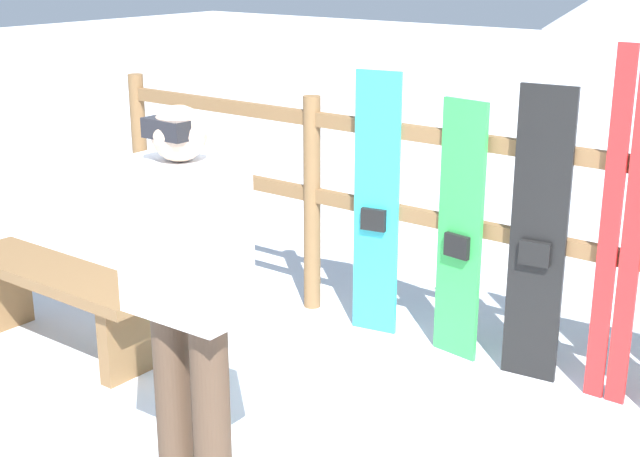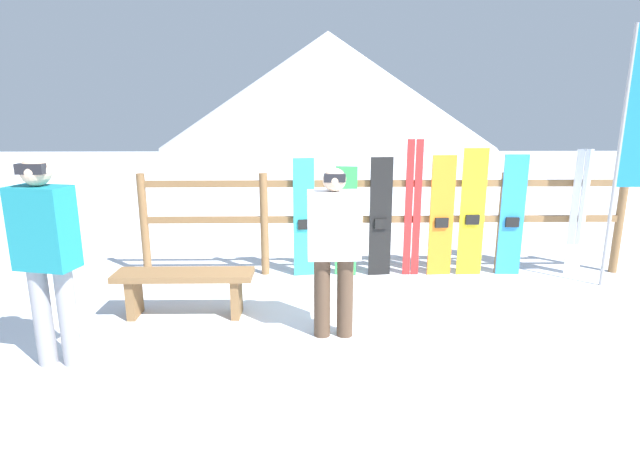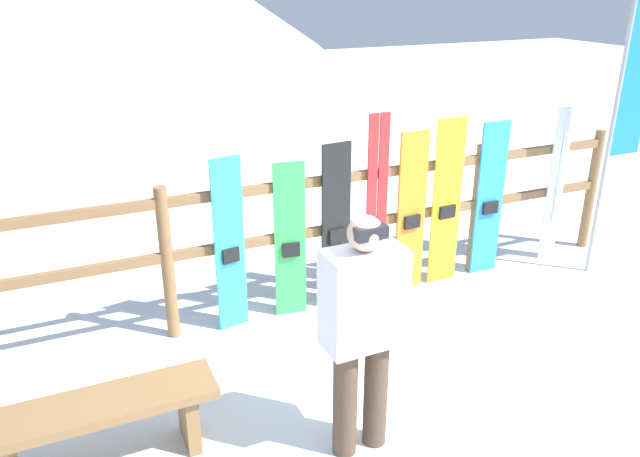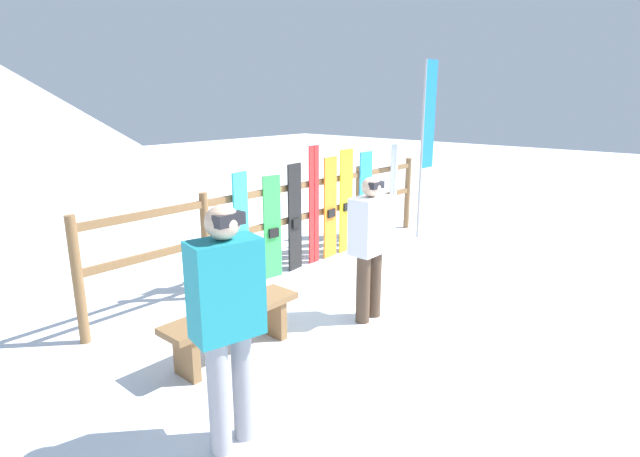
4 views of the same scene
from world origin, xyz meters
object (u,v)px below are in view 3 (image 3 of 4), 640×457
snowboard_orange (411,214)px  rental_flag (630,85)px  person_white (363,323)px  snowboard_blue (490,200)px  snowboard_green (290,242)px  snowboard_yellow (446,203)px  ski_pair_red (377,209)px  ski_pair_white (556,185)px  snowboard_cyan (230,246)px  bench (100,419)px  snowboard_black_stripe (336,228)px

snowboard_orange → rental_flag: bearing=-12.4°
person_white → snowboard_blue: 2.83m
person_white → snowboard_green: size_ratio=1.13×
snowboard_blue → snowboard_green: bearing=-180.0°
snowboard_yellow → rental_flag: (1.56, -0.43, 1.03)m
snowboard_blue → ski_pair_red: bearing=179.8°
ski_pair_white → rental_flag: size_ratio=0.54×
snowboard_cyan → ski_pair_white: 3.36m
ski_pair_red → snowboard_blue: ski_pair_red is taller
snowboard_cyan → snowboard_orange: size_ratio=0.98×
bench → rental_flag: (4.79, 0.80, 1.47)m
snowboard_green → snowboard_yellow: snowboard_yellow is taller
snowboard_cyan → ski_pair_white: ski_pair_white is taller
ski_pair_red → snowboard_orange: ski_pair_red is taller
snowboard_black_stripe → snowboard_orange: (0.75, 0.00, 0.01)m
person_white → ski_pair_red: ski_pair_red is taller
ski_pair_red → snowboard_cyan: bearing=-179.9°
ski_pair_red → snowboard_orange: (0.36, -0.00, -0.10)m
person_white → rental_flag: size_ratio=0.53×
snowboard_blue → person_white: bearing=-143.0°
rental_flag → ski_pair_white: bearing=120.9°
person_white → ski_pair_red: 2.00m
snowboard_orange → snowboard_blue: size_ratio=1.00×
bench → snowboard_yellow: bearing=20.9°
snowboard_green → rental_flag: size_ratio=0.47×
snowboard_yellow → snowboard_blue: size_ratio=1.05×
person_white → snowboard_black_stripe: size_ratio=1.05×
snowboard_blue → rental_flag: 1.57m
bench → snowboard_cyan: bearing=46.6°
snowboard_yellow → snowboard_blue: 0.49m
bench → snowboard_black_stripe: size_ratio=0.92×
snowboard_black_stripe → rental_flag: 2.93m
person_white → snowboard_green: person_white is taller
snowboard_cyan → rental_flag: 3.80m
bench → person_white: 1.62m
snowboard_cyan → rental_flag: (3.62, -0.43, 1.08)m
person_white → ski_pair_white: ski_pair_white is taller
snowboard_yellow → bench: bearing=-159.1°
snowboard_black_stripe → ski_pair_white: bearing=0.1°
rental_flag → ski_pair_red: bearing=169.4°
person_white → rental_flag: bearing=20.9°
person_white → snowboard_orange: person_white is taller
ski_pair_red → snowboard_blue: 1.23m
rental_flag → person_white: bearing=-159.1°
ski_pair_white → snowboard_blue: bearing=-179.8°
ski_pair_white → snowboard_cyan: bearing=-179.9°
snowboard_cyan → snowboard_blue: snowboard_blue is taller
bench → snowboard_green: 2.11m
snowboard_green → rental_flag: rental_flag is taller
snowboard_blue → ski_pair_white: ski_pair_white is taller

